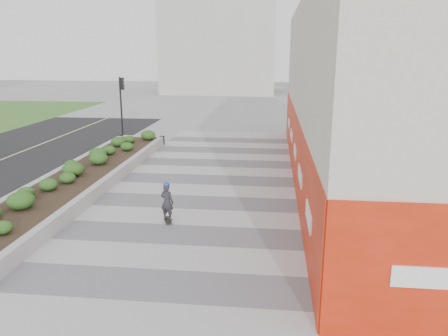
# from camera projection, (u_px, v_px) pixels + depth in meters

# --- Properties ---
(ground) EXTENTS (160.00, 160.00, 0.00)m
(ground) POSITION_uv_depth(u_px,v_px,m) (167.00, 260.00, 12.49)
(ground) COLOR gray
(ground) RESTS_ON ground
(walkway) EXTENTS (8.00, 36.00, 0.01)m
(walkway) POSITION_uv_depth(u_px,v_px,m) (187.00, 221.00, 15.37)
(walkway) COLOR #A8A8AD
(walkway) RESTS_ON ground
(building) EXTENTS (6.04, 24.08, 8.00)m
(building) POSITION_uv_depth(u_px,v_px,m) (365.00, 94.00, 19.35)
(building) COLOR #BCB2A0
(building) RESTS_ON ground
(planter) EXTENTS (3.00, 18.00, 0.90)m
(planter) POSITION_uv_depth(u_px,v_px,m) (84.00, 175.00, 19.70)
(planter) COLOR #9E9EA0
(planter) RESTS_ON ground
(traffic_signal_near) EXTENTS (0.33, 0.28, 4.20)m
(traffic_signal_near) POSITION_uv_depth(u_px,v_px,m) (122.00, 99.00, 29.37)
(traffic_signal_near) COLOR black
(traffic_signal_near) RESTS_ON ground
(distant_bldg_north_l) EXTENTS (16.00, 12.00, 20.00)m
(distant_bldg_north_l) POSITION_uv_depth(u_px,v_px,m) (220.00, 23.00, 63.32)
(distant_bldg_north_l) COLOR #ADAAA3
(distant_bldg_north_l) RESTS_ON ground
(distant_bldg_north_r) EXTENTS (14.00, 10.00, 24.00)m
(distant_bldg_north_r) POSITION_uv_depth(u_px,v_px,m) (356.00, 10.00, 65.48)
(distant_bldg_north_r) COLOR #ADAAA3
(distant_bldg_north_r) RESTS_ON ground
(manhole_cover) EXTENTS (0.44, 0.44, 0.01)m
(manhole_cover) POSITION_uv_depth(u_px,v_px,m) (201.00, 222.00, 15.32)
(manhole_cover) COLOR #595654
(manhole_cover) RESTS_ON ground
(skateboarder) EXTENTS (0.55, 0.75, 1.46)m
(skateboarder) POSITION_uv_depth(u_px,v_px,m) (167.00, 202.00, 15.12)
(skateboarder) COLOR beige
(skateboarder) RESTS_ON ground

